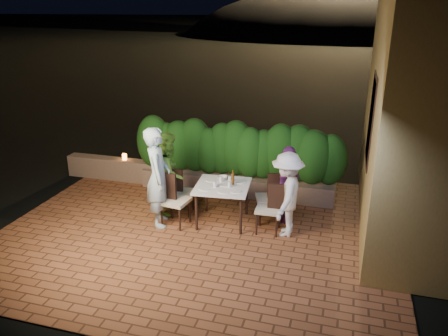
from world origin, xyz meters
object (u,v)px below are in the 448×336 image
at_px(chair_left_back, 182,192).
at_px(bowl, 223,177).
at_px(chair_left_front, 175,200).
at_px(chair_right_back, 268,197).
at_px(beer_bottle, 233,177).
at_px(diner_blue, 158,177).
at_px(diner_purple, 288,184).
at_px(diner_green, 169,173).
at_px(dining_table, 223,204).
at_px(parapet_lamp, 125,157).
at_px(diner_white, 287,195).
at_px(chair_right_front, 268,208).

bearing_deg(chair_left_back, bowl, 7.26).
bearing_deg(chair_left_front, chair_left_back, 105.16).
bearing_deg(chair_left_back, chair_right_back, -0.40).
bearing_deg(beer_bottle, diner_blue, -159.63).
distance_m(beer_bottle, diner_purple, 1.04).
relative_size(bowl, chair_left_front, 0.17).
relative_size(chair_left_front, diner_green, 0.63).
distance_m(chair_left_front, diner_purple, 2.10).
height_order(dining_table, beer_bottle, beer_bottle).
relative_size(chair_left_front, diner_blue, 0.54).
distance_m(chair_left_back, diner_blue, 0.75).
bearing_deg(chair_left_back, parapet_lamp, 140.80).
bearing_deg(chair_right_back, parapet_lamp, -36.05).
bearing_deg(diner_white, chair_left_back, -94.83).
bearing_deg(beer_bottle, chair_right_back, 18.44).
distance_m(beer_bottle, bowl, 0.37).
height_order(diner_green, diner_purple, diner_green).
distance_m(beer_bottle, chair_left_front, 1.13).
relative_size(diner_white, parapet_lamp, 10.89).
distance_m(chair_left_back, diner_white, 2.11).
relative_size(dining_table, chair_right_front, 1.04).
bearing_deg(beer_bottle, bowl, 138.20).
distance_m(diner_purple, parapet_lamp, 4.05).
bearing_deg(beer_bottle, diner_purple, 17.63).
relative_size(chair_left_back, diner_green, 0.57).
relative_size(dining_table, chair_right_back, 1.02).
height_order(chair_left_front, chair_right_back, chair_left_front).
height_order(chair_right_back, diner_green, diner_green).
height_order(beer_bottle, chair_left_front, beer_bottle).
relative_size(dining_table, diner_blue, 0.52).
relative_size(diner_white, diner_purple, 1.03).
bearing_deg(diner_green, diner_white, -108.05).
height_order(chair_left_back, parapet_lamp, chair_left_back).
distance_m(beer_bottle, chair_right_front, 0.86).
xyz_separation_m(chair_right_front, diner_white, (0.31, -0.00, 0.30)).
xyz_separation_m(diner_blue, diner_green, (-0.03, 0.59, -0.13)).
height_order(diner_white, diner_purple, diner_white).
height_order(chair_left_back, diner_white, diner_white).
xyz_separation_m(diner_green, diner_purple, (2.29, 0.20, -0.06)).
xyz_separation_m(chair_left_front, chair_right_front, (1.69, 0.21, -0.03)).
bearing_deg(bowl, dining_table, -74.46).
xyz_separation_m(dining_table, parapet_lamp, (-2.77, 1.42, 0.20)).
xyz_separation_m(chair_left_back, diner_green, (-0.27, 0.05, 0.34)).
bearing_deg(chair_right_front, diner_green, -11.25).
relative_size(dining_table, parapet_lamp, 6.96).
bearing_deg(chair_right_back, diner_blue, 1.01).
relative_size(chair_right_front, diner_white, 0.61).
bearing_deg(diner_purple, diner_blue, -55.53).
bearing_deg(chair_left_front, diner_white, 13.95).
bearing_deg(diner_purple, chair_left_back, -67.54).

